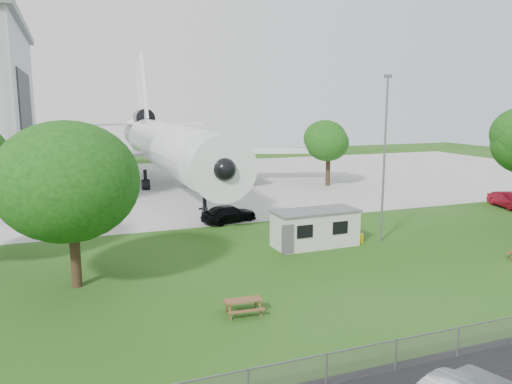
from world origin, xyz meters
name	(u,v)px	position (x,y,z in m)	size (l,w,h in m)	color
ground	(323,282)	(0.00, 0.00, 0.00)	(160.00, 160.00, 0.00)	#345E20
concrete_apron	(180,183)	(0.00, 38.00, 0.01)	(120.00, 46.00, 0.03)	#B7B7B2
airliner	(166,144)	(-2.00, 35.86, 5.27)	(46.36, 47.73, 17.69)	white
site_cabin	(315,228)	(3.06, 6.87, 1.31)	(6.78, 2.86, 2.62)	beige
picnic_west	(243,314)	(-5.72, -2.51, 0.00)	(1.80, 1.50, 0.76)	brown
fence	(437,361)	(0.00, -9.50, 0.00)	(58.00, 0.04, 1.30)	gray
lamp_mast	(384,161)	(8.20, 6.20, 6.00)	(0.16, 0.16, 12.00)	slate
tree_west_small	(70,181)	(-13.18, 4.35, 5.99)	(7.66, 7.66, 9.84)	#382619
tree_far_apron	(329,141)	(16.82, 29.94, 5.57)	(6.05, 6.05, 8.61)	#382619
car_ne_sedan	(508,200)	(26.78, 11.85, 0.75)	(1.60, 4.57, 1.51)	maroon
car_apron_van	(229,214)	(-0.54, 15.89, 0.74)	(2.06, 5.08, 1.47)	black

